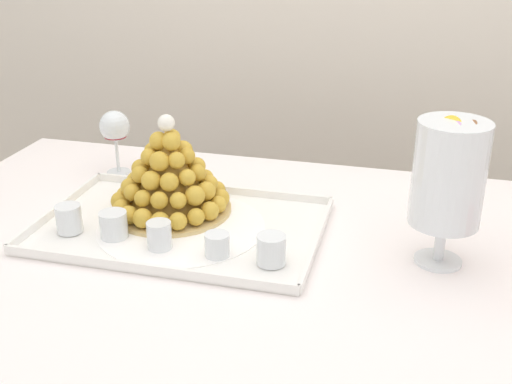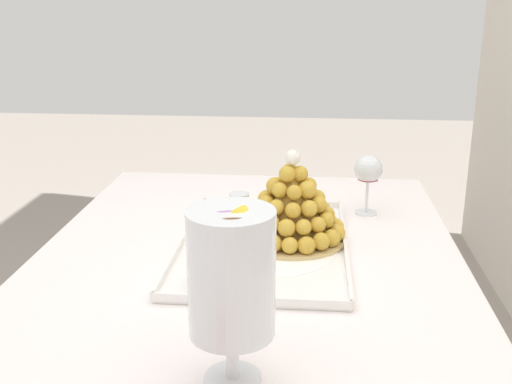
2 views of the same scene
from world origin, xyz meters
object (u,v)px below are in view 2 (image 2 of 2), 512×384
Objects in this scene: dessert_cup_centre at (221,233)px; dessert_cup_right at (204,273)px; macaron_goblet at (231,275)px; croquembouche at (292,207)px; serving_tray at (263,247)px; dessert_cup_mid_left at (235,218)px; dessert_cup_mid_right at (213,255)px; wine_glass at (368,171)px; dessert_cup_left at (239,204)px.

dessert_cup_right reaches higher than dessert_cup_centre.
dessert_cup_right is at bearing -162.31° from macaron_goblet.
croquembouche is at bearing 103.94° from dessert_cup_centre.
dessert_cup_centre is (-0.01, -0.10, 0.03)m from serving_tray.
croquembouche is 4.72× the size of dessert_cup_mid_left.
serving_tray is 0.55m from macaron_goblet.
macaron_goblet is (0.57, -0.07, 0.09)m from croquembouche.
dessert_cup_mid_left and dessert_cup_centre have the same top height.
wine_glass is (-0.38, 0.36, 0.09)m from dessert_cup_mid_right.
serving_tray is 2.00× the size of macaron_goblet.
serving_tray is at bearing 85.94° from dessert_cup_centre.
dessert_cup_left is 1.03× the size of dessert_cup_mid_left.
dessert_cup_centre is at bearing -76.06° from croquembouche.
dessert_cup_mid_right is (0.12, -0.00, -0.00)m from dessert_cup_centre.
dessert_cup_mid_right is at bearing -46.05° from croquembouche.
serving_tray is 10.70× the size of dessert_cup_centre.
wine_glass is (-0.22, 0.20, 0.03)m from croquembouche.
dessert_cup_right is (0.11, -0.00, 0.01)m from dessert_cup_mid_right.
macaron_goblet reaches higher than dessert_cup_mid_right.
dessert_cup_mid_left is 0.19× the size of macaron_goblet.
croquembouche is (-0.05, 0.07, 0.08)m from serving_tray.
macaron_goblet reaches higher than dessert_cup_left.
macaron_goblet reaches higher than croquembouche.
dessert_cup_left is at bearing 176.44° from dessert_cup_mid_right.
dessert_cup_mid_left is 0.33m from dessert_cup_right.
dessert_cup_mid_left reaches higher than serving_tray.
dessert_cup_left is 1.20× the size of dessert_cup_mid_right.
macaron_goblet is at bearing 10.06° from dessert_cup_centre.
serving_tray is at bearing -44.03° from wine_glass.
wine_glass is at bearing 126.12° from dessert_cup_centre.
dessert_cup_left is 0.20× the size of macaron_goblet.
serving_tray is 0.40m from wine_glass.
wine_glass reaches higher than serving_tray.
dessert_cup_right is at bearing -36.67° from wine_glass.
dessert_cup_left is 0.43m from dessert_cup_right.
macaron_goblet reaches higher than serving_tray.
wine_glass is at bearing 136.58° from dessert_cup_mid_right.
dessert_cup_centre is 0.23m from dessert_cup_right.
dessert_cup_mid_right is (0.23, -0.02, -0.00)m from dessert_cup_mid_left.
macaron_goblet is (0.53, 0.09, 0.15)m from dessert_cup_centre.
dessert_cup_mid_right is at bearing -41.90° from serving_tray.
dessert_cup_mid_right is 0.45m from macaron_goblet.
dessert_cup_left is at bearing 174.62° from dessert_cup_centre.
macaron_goblet is (0.74, 0.07, 0.14)m from dessert_cup_left.
macaron_goblet is (0.64, 0.07, 0.15)m from dessert_cup_mid_left.
wine_glass is (-0.49, 0.37, 0.09)m from dessert_cup_right.
croquembouche is at bearing 65.40° from dessert_cup_mid_left.
wine_glass is at bearing 114.64° from dessert_cup_mid_left.
dessert_cup_left is at bearing 177.02° from dessert_cup_right.
dessert_cup_centre is at bearing -53.88° from wine_glass.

